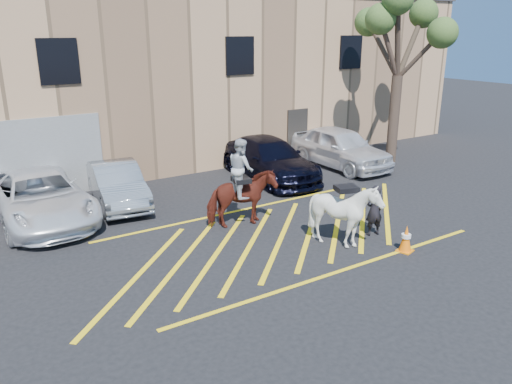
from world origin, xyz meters
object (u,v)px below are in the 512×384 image
car_white_suv (340,147)px  saddled_white (345,214)px  car_white_pickup (40,197)px  mounted_bay (241,192)px  tree (401,27)px  handler (374,210)px  car_blue_suv (269,159)px  car_silver_sedan (117,184)px  traffic_cone (406,239)px

car_white_suv → saddled_white: size_ratio=2.47×
car_white_pickup → mounted_bay: (4.94, -3.67, 0.32)m
mounted_bay → saddled_white: (1.60, -2.72, -0.15)m
car_white_pickup → tree: tree is taller
car_white_pickup → handler: size_ratio=3.65×
handler → car_blue_suv: bearing=-85.0°
car_silver_sedan → traffic_cone: size_ratio=5.74×
car_silver_sedan → saddled_white: (4.08, -6.67, 0.23)m
tree → traffic_cone: bearing=-134.4°
tree → car_blue_suv: bearing=168.7°
car_silver_sedan → saddled_white: 7.82m
car_white_pickup → mounted_bay: 6.17m
car_blue_suv → handler: size_ratio=3.57×
car_white_pickup → car_blue_suv: car_blue_suv is taller
car_white_suv → mounted_bay: bearing=-153.2°
car_blue_suv → car_white_suv: (3.51, -0.19, 0.08)m
car_silver_sedan → car_blue_suv: size_ratio=0.79×
car_silver_sedan → handler: bearing=-44.2°
handler → saddled_white: size_ratio=0.74×
car_blue_suv → tree: 7.55m
car_blue_suv → traffic_cone: 7.72m
handler → traffic_cone: size_ratio=2.04×
car_white_pickup → car_white_suv: bearing=-2.6°
mounted_bay → car_blue_suv: bearing=46.9°
car_silver_sedan → car_white_pickup: bearing=-166.7°
car_blue_suv → saddled_white: size_ratio=2.65×
car_white_suv → traffic_cone: 8.64m
handler → mounted_bay: mounted_bay is taller
mounted_bay → traffic_cone: (2.73, -3.89, -0.71)m
car_silver_sedan → car_white_suv: (9.52, -0.36, 0.16)m
saddled_white → tree: 10.43m
car_white_suv → traffic_cone: bearing=-120.1°
car_white_suv → handler: car_white_suv is taller
car_white_pickup → mounted_bay: mounted_bay is taller
car_white_pickup → car_white_suv: 11.99m
car_silver_sedan → car_white_suv: car_white_suv is taller
car_white_suv → traffic_cone: size_ratio=6.82×
traffic_cone → tree: tree is taller
tree → car_white_pickup: bearing=175.9°
saddled_white → tree: bearing=35.5°
mounted_bay → saddled_white: size_ratio=1.32×
car_white_pickup → saddled_white: (6.55, -6.39, 0.16)m
car_white_pickup → handler: (7.77, -6.27, -0.01)m
car_blue_suv → car_white_pickup: bearing=-175.6°
car_blue_suv → traffic_cone: bearing=-92.4°
saddled_white → mounted_bay: bearing=120.5°
car_blue_suv → tree: (5.61, -1.12, 4.92)m
mounted_bay → saddled_white: mounted_bay is taller
car_white_pickup → tree: (14.10, -1.01, 4.94)m
handler → saddled_white: bearing=16.8°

